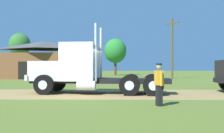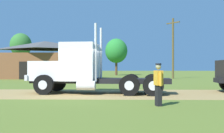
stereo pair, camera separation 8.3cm
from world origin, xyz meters
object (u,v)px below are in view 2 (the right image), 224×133
object	(u,v)px
visitor_standing_near	(158,83)
utility_pole_near	(173,47)
shed_building	(45,60)
truck_foreground_white	(80,70)

from	to	relation	value
visitor_standing_near	utility_pole_near	xyz separation A→B (m)	(5.57, 25.94, 3.33)
shed_building	utility_pole_near	distance (m)	17.07
shed_building	utility_pole_near	bearing A→B (deg)	-0.18
truck_foreground_white	visitor_standing_near	xyz separation A→B (m)	(3.78, -5.24, -0.47)
truck_foreground_white	visitor_standing_near	distance (m)	6.48
visitor_standing_near	utility_pole_near	bearing A→B (deg)	77.89
truck_foreground_white	utility_pole_near	bearing A→B (deg)	65.69
shed_building	utility_pole_near	xyz separation A→B (m)	(16.97, -0.05, 1.82)
truck_foreground_white	utility_pole_near	world-z (taller)	utility_pole_near
shed_building	truck_foreground_white	bearing A→B (deg)	-69.84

